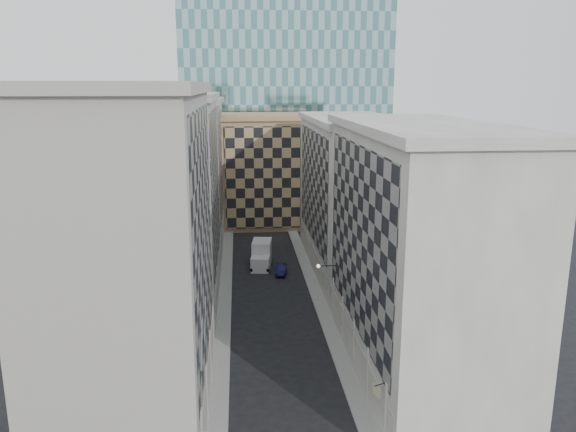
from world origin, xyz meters
TOP-DOWN VIEW (x-y plane):
  - sidewalk_west at (-5.25, 30.00)m, footprint 1.50×100.00m
  - sidewalk_east at (5.25, 30.00)m, footprint 1.50×100.00m
  - bldg_left_a at (-10.88, 11.00)m, footprint 10.80×22.80m
  - bldg_left_b at (-10.88, 33.00)m, footprint 10.80×22.80m
  - bldg_left_c at (-10.88, 55.00)m, footprint 10.80×22.80m
  - bldg_right_a at (10.88, 15.00)m, footprint 10.80×26.80m
  - bldg_right_b at (10.89, 42.00)m, footprint 10.80×28.80m
  - tan_block at (2.00, 67.90)m, footprint 16.80×14.80m
  - church_tower at (0.00, 82.00)m, footprint 7.20×7.20m
  - flagpoles_left at (-5.90, 6.00)m, footprint 0.10×6.33m
  - bracket_lamp at (4.38, 24.00)m, footprint 1.98×0.36m
  - box_truck at (-0.62, 43.43)m, footprint 3.15×6.23m
  - dark_car at (1.74, 39.87)m, footprint 1.75×3.83m
  - shop_sign at (5.41, 4.83)m, footprint 0.84×0.74m

SIDE VIEW (x-z plane):
  - sidewalk_west at x=-5.25m, z-range 0.00..0.15m
  - sidewalk_east at x=5.25m, z-range 0.00..0.15m
  - dark_car at x=1.74m, z-range 0.00..1.22m
  - box_truck at x=-0.62m, z-range -0.21..3.07m
  - shop_sign at x=5.41m, z-range 3.40..4.26m
  - bracket_lamp at x=4.38m, z-range 6.02..6.38m
  - flagpoles_left at x=-5.90m, z-range 6.83..9.17m
  - tan_block at x=2.00m, z-range 0.04..18.84m
  - bldg_right_b at x=10.89m, z-range 0.00..19.70m
  - bldg_right_a at x=10.88m, z-range -0.03..20.67m
  - bldg_left_c at x=-10.88m, z-range -0.02..21.68m
  - bldg_left_b at x=-10.88m, z-range -0.03..22.67m
  - bldg_left_a at x=-10.88m, z-range -0.03..23.67m
  - church_tower at x=0.00m, z-range 1.20..52.70m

